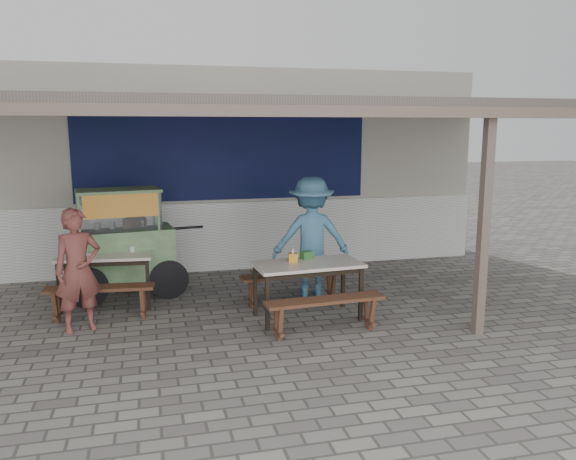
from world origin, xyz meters
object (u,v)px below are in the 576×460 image
at_px(patron_wall_side, 128,240).
at_px(patron_right_table, 311,237).
at_px(condiment_bowl, 88,253).
at_px(table_right, 308,269).
at_px(donation_box, 307,255).
at_px(bench_left_street, 100,295).
at_px(vendor_cart, 123,239).
at_px(bench_left_wall, 114,272).
at_px(table_left, 106,260).
at_px(condiment_jar, 132,249).
at_px(patron_street_side, 78,270).
at_px(bench_right_street, 325,307).
at_px(tissue_box, 293,258).
at_px(bench_right_wall, 293,281).

relative_size(patron_wall_side, patron_right_table, 0.88).
xyz_separation_m(patron_wall_side, condiment_bowl, (-0.51, -0.77, -0.01)).
relative_size(table_right, donation_box, 9.10).
height_order(bench_left_street, vendor_cart, vendor_cart).
xyz_separation_m(bench_left_wall, vendor_cart, (0.17, -0.18, 0.54)).
distance_m(bench_left_street, bench_left_wall, 1.20).
height_order(table_left, condiment_jar, condiment_jar).
xyz_separation_m(table_left, condiment_jar, (0.36, 0.06, 0.13)).
bearing_deg(bench_left_wall, table_right, -29.59).
bearing_deg(patron_wall_side, condiment_bowl, 31.27).
height_order(patron_street_side, donation_box, patron_street_side).
xyz_separation_m(table_right, condiment_jar, (-2.23, 1.24, 0.12)).
xyz_separation_m(bench_right_street, condiment_bowl, (-2.86, 1.82, 0.43)).
distance_m(table_left, tissue_box, 2.65).
xyz_separation_m(bench_left_wall, table_right, (2.53, -1.78, 0.34)).
bearing_deg(bench_left_street, table_right, -6.99).
xyz_separation_m(vendor_cart, patron_wall_side, (0.06, 0.37, -0.09)).
xyz_separation_m(patron_wall_side, patron_right_table, (2.64, -0.97, 0.11)).
distance_m(patron_street_side, patron_wall_side, 1.80).
distance_m(bench_right_street, patron_wall_side, 3.52).
bearing_deg(patron_wall_side, condiment_jar, 70.78).
height_order(table_left, patron_wall_side, patron_wall_side).
distance_m(patron_wall_side, condiment_bowl, 0.93).
relative_size(bench_left_wall, patron_street_side, 0.92).
height_order(patron_right_table, condiment_jar, patron_right_table).
distance_m(bench_right_street, condiment_bowl, 3.42).
xyz_separation_m(donation_box, condiment_bowl, (-2.87, 0.98, -0.03)).
height_order(vendor_cart, tissue_box, vendor_cart).
height_order(bench_right_wall, patron_street_side, patron_street_side).
bearing_deg(patron_right_table, table_right, 78.70).
relative_size(tissue_box, donation_box, 0.75).
xyz_separation_m(table_left, condiment_bowl, (-0.23, 0.01, 0.10)).
distance_m(bench_right_street, patron_right_table, 1.73).
height_order(vendor_cart, condiment_jar, vendor_cart).
bearing_deg(vendor_cart, bench_right_street, -50.81).
bearing_deg(table_right, table_left, 151.53).
height_order(tissue_box, condiment_jar, tissue_box).
distance_m(bench_left_wall, patron_street_side, 1.62).
xyz_separation_m(bench_left_wall, patron_wall_side, (0.23, 0.19, 0.45)).
xyz_separation_m(bench_right_street, patron_street_side, (-2.89, 0.87, 0.43)).
distance_m(bench_left_street, patron_street_side, 0.58).
bearing_deg(patron_wall_side, bench_right_street, 107.30).
bearing_deg(bench_right_street, patron_wall_side, 128.29).
bearing_deg(bench_right_wall, table_left, 163.65).
height_order(patron_wall_side, condiment_jar, patron_wall_side).
height_order(patron_street_side, patron_right_table, patron_right_table).
xyz_separation_m(patron_wall_side, condiment_jar, (0.07, -0.73, 0.01)).
distance_m(vendor_cart, patron_right_table, 2.77).
relative_size(bench_left_wall, patron_wall_side, 0.90).
bearing_deg(patron_right_table, bench_left_wall, -7.88).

